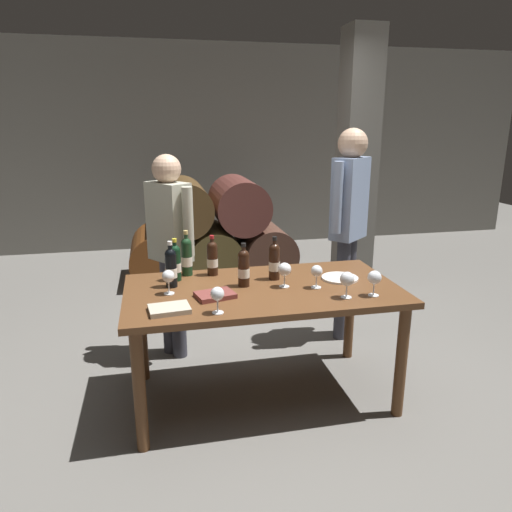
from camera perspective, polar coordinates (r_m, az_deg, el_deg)
The scene contains 22 objects.
ground_plane at distance 3.30m, azimuth 0.77°, elevation -16.32°, with size 14.00×14.00×0.00m, color #66635E.
cellar_back_wall at distance 6.96m, azimuth -7.20°, elevation 12.78°, with size 10.00×0.24×2.80m, color slate.
barrel_stack at distance 5.50m, azimuth -5.33°, elevation 2.75°, with size 1.86×0.90×1.15m.
stone_pillar at distance 4.76m, azimuth 11.97°, elevation 9.98°, with size 0.32×0.32×2.60m, color slate.
dining_table at distance 3.00m, azimuth 0.82°, elevation -5.46°, with size 1.70×0.90×0.76m.
wine_bottle_0 at distance 3.11m, azimuth -9.68°, elevation -0.74°, with size 0.07×0.07×0.28m.
wine_bottle_1 at distance 2.99m, azimuth -10.19°, elevation -1.34°, with size 0.07×0.07×0.29m.
wine_bottle_2 at distance 3.09m, azimuth 2.22°, elevation -0.59°, with size 0.07×0.07×0.29m.
wine_bottle_3 at distance 2.96m, azimuth -1.49°, elevation -1.39°, with size 0.07×0.07×0.28m.
wine_bottle_4 at distance 3.21m, azimuth -8.33°, elevation -0.01°, with size 0.07×0.07×0.31m.
wine_bottle_5 at distance 3.19m, azimuth -5.27°, elevation -0.21°, with size 0.07×0.07×0.27m.
wine_glass_0 at distance 2.88m, azimuth 14.05°, elevation -2.60°, with size 0.08×0.08×0.16m.
wine_glass_1 at distance 2.88m, azimuth -10.50°, elevation -2.51°, with size 0.08×0.08×0.15m.
wine_glass_2 at distance 2.95m, azimuth 3.46°, elevation -1.69°, with size 0.08×0.08×0.16m.
wine_glass_3 at distance 2.96m, azimuth 7.30°, elevation -1.90°, with size 0.07×0.07×0.15m.
wine_glass_4 at distance 2.56m, azimuth -4.67°, elevation -4.66°, with size 0.08×0.08×0.15m.
wine_glass_5 at distance 2.82m, azimuth 10.90°, elevation -2.81°, with size 0.09×0.09×0.16m.
tasting_notebook at distance 2.65m, azimuth -10.38°, elevation -6.29°, with size 0.22×0.16×0.03m, color #B2A893.
leather_ledger at distance 2.82m, azimuth -4.94°, elevation -4.69°, with size 0.22×0.16×0.03m, color brown.
serving_plate at distance 3.17m, azimuth 10.05°, elevation -2.62°, with size 0.24×0.24×0.01m, color white.
sommelier_presenting at distance 3.86m, azimuth 11.11°, elevation 4.86°, with size 0.40×0.35×1.72m.
taster_seated_left at distance 3.55m, azimuth -10.29°, elevation 1.93°, with size 0.34×0.41×1.54m.
Camera 1 is at (-0.64, -2.72, 1.76)m, focal length 33.28 mm.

